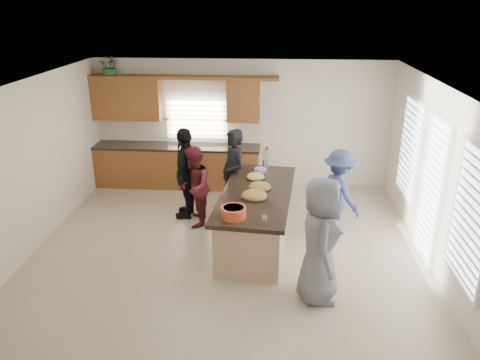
# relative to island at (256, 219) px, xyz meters

# --- Properties ---
(floor) EXTENTS (6.50, 6.50, 0.00)m
(floor) POSITION_rel_island_xyz_m (-0.47, -0.18, -0.45)
(floor) COLOR #BCAA8B
(floor) RESTS_ON ground
(room_shell) EXTENTS (6.52, 6.02, 2.81)m
(room_shell) POSITION_rel_island_xyz_m (-0.47, -0.18, 1.45)
(room_shell) COLOR silver
(room_shell) RESTS_ON ground
(back_cabinetry) EXTENTS (4.08, 0.66, 2.46)m
(back_cabinetry) POSITION_rel_island_xyz_m (-1.93, 2.55, 0.46)
(back_cabinetry) COLOR brown
(back_cabinetry) RESTS_ON ground
(right_wall_glazing) EXTENTS (0.06, 4.00, 2.25)m
(right_wall_glazing) POSITION_rel_island_xyz_m (2.75, -0.31, 0.89)
(right_wall_glazing) COLOR white
(right_wall_glazing) RESTS_ON ground
(island) EXTENTS (1.38, 2.79, 0.95)m
(island) POSITION_rel_island_xyz_m (0.00, 0.00, 0.00)
(island) COLOR tan
(island) RESTS_ON ground
(platter_front) EXTENTS (0.46, 0.46, 0.19)m
(platter_front) POSITION_rel_island_xyz_m (-0.03, -0.24, 0.53)
(platter_front) COLOR black
(platter_front) RESTS_ON island
(platter_mid) EXTENTS (0.42, 0.42, 0.17)m
(platter_mid) POSITION_rel_island_xyz_m (0.05, 0.15, 0.52)
(platter_mid) COLOR black
(platter_mid) RESTS_ON island
(platter_back) EXTENTS (0.36, 0.36, 0.14)m
(platter_back) POSITION_rel_island_xyz_m (-0.05, 0.63, 0.52)
(platter_back) COLOR black
(platter_back) RESTS_ON island
(salad_bowl) EXTENTS (0.38, 0.38, 0.17)m
(salad_bowl) POSITION_rel_island_xyz_m (-0.30, -1.01, 0.59)
(salad_bowl) COLOR #D54726
(salad_bowl) RESTS_ON island
(clear_cup) EXTENTS (0.08, 0.08, 0.10)m
(clear_cup) POSITION_rel_island_xyz_m (0.16, -1.13, 0.55)
(clear_cup) COLOR white
(clear_cup) RESTS_ON island
(plate_stack) EXTENTS (0.23, 0.23, 0.06)m
(plate_stack) POSITION_rel_island_xyz_m (0.02, 1.01, 0.53)
(plate_stack) COLOR #BD9CE3
(plate_stack) RESTS_ON island
(flower_vase) EXTENTS (0.14, 0.14, 0.42)m
(flower_vase) POSITION_rel_island_xyz_m (0.12, 1.24, 0.72)
(flower_vase) COLOR silver
(flower_vase) RESTS_ON island
(potted_plant) EXTENTS (0.49, 0.45, 0.47)m
(potted_plant) POSITION_rel_island_xyz_m (-3.26, 2.64, 2.18)
(potted_plant) COLOR #317B31
(potted_plant) RESTS_ON back_cabinetry
(woman_left_back) EXTENTS (0.69, 0.77, 1.77)m
(woman_left_back) POSITION_rel_island_xyz_m (-0.48, 0.94, 0.43)
(woman_left_back) COLOR black
(woman_left_back) RESTS_ON ground
(woman_left_mid) EXTENTS (0.64, 0.79, 1.52)m
(woman_left_mid) POSITION_rel_island_xyz_m (-1.18, 0.60, 0.31)
(woman_left_mid) COLOR #571A1F
(woman_left_mid) RESTS_ON ground
(woman_left_front) EXTENTS (0.49, 1.07, 1.78)m
(woman_left_front) POSITION_rel_island_xyz_m (-1.39, 0.97, 0.44)
(woman_left_front) COLOR black
(woman_left_front) RESTS_ON ground
(woman_right_back) EXTENTS (1.03, 1.16, 1.56)m
(woman_right_back) POSITION_rel_island_xyz_m (1.44, 0.49, 0.33)
(woman_right_back) COLOR navy
(woman_right_back) RESTS_ON ground
(woman_right_front) EXTENTS (0.60, 0.91, 1.83)m
(woman_right_front) POSITION_rel_island_xyz_m (0.93, -1.57, 0.46)
(woman_right_front) COLOR slate
(woman_right_front) RESTS_ON ground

